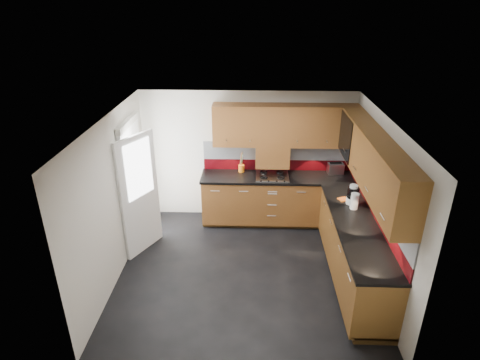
{
  "coord_description": "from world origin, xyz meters",
  "views": [
    {
      "loc": [
        0.1,
        -5.04,
        3.88
      ],
      "look_at": [
        -0.09,
        0.65,
        1.25
      ],
      "focal_mm": 30.0,
      "sensor_mm": 36.0,
      "label": 1
    }
  ],
  "objects_px": {
    "gas_hob": "(272,176)",
    "utensil_pot": "(241,167)",
    "food_processor": "(353,195)",
    "toaster": "(335,168)"
  },
  "relations": [
    {
      "from": "utensil_pot",
      "to": "gas_hob",
      "type": "bearing_deg",
      "value": -20.3
    },
    {
      "from": "gas_hob",
      "to": "utensil_pot",
      "type": "relative_size",
      "value": 1.51
    },
    {
      "from": "utensil_pot",
      "to": "food_processor",
      "type": "xyz_separation_m",
      "value": [
        1.75,
        -1.17,
        0.05
      ]
    },
    {
      "from": "gas_hob",
      "to": "utensil_pot",
      "type": "height_order",
      "value": "utensil_pot"
    },
    {
      "from": "gas_hob",
      "to": "food_processor",
      "type": "distance_m",
      "value": 1.54
    },
    {
      "from": "gas_hob",
      "to": "food_processor",
      "type": "relative_size",
      "value": 1.86
    },
    {
      "from": "gas_hob",
      "to": "toaster",
      "type": "height_order",
      "value": "toaster"
    },
    {
      "from": "gas_hob",
      "to": "toaster",
      "type": "relative_size",
      "value": 2.0
    },
    {
      "from": "toaster",
      "to": "food_processor",
      "type": "distance_m",
      "value": 1.15
    },
    {
      "from": "utensil_pot",
      "to": "food_processor",
      "type": "distance_m",
      "value": 2.11
    }
  ]
}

